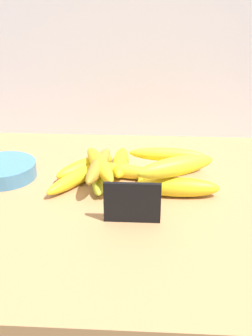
# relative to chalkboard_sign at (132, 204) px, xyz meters

# --- Properties ---
(counter_top) EXTENTS (1.10, 0.76, 0.03)m
(counter_top) POSITION_rel_chalkboard_sign_xyz_m (-0.09, 0.10, -0.05)
(counter_top) COLOR #AC7B4F
(counter_top) RESTS_ON ground
(back_wall) EXTENTS (1.30, 0.02, 0.70)m
(back_wall) POSITION_rel_chalkboard_sign_xyz_m (-0.09, 0.49, 0.28)
(back_wall) COLOR silver
(back_wall) RESTS_ON ground
(chalkboard_sign) EXTENTS (0.11, 0.02, 0.08)m
(chalkboard_sign) POSITION_rel_chalkboard_sign_xyz_m (0.00, 0.00, 0.00)
(chalkboard_sign) COLOR black
(chalkboard_sign) RESTS_ON counter_top
(fruit_bowl) EXTENTS (0.15, 0.15, 0.04)m
(fruit_bowl) POSITION_rel_chalkboard_sign_xyz_m (-0.31, 0.18, -0.02)
(fruit_bowl) COLOR teal
(fruit_bowl) RESTS_ON counter_top
(banana_0) EXTENTS (0.05, 0.16, 0.03)m
(banana_0) POSITION_rel_chalkboard_sign_xyz_m (0.02, 0.15, -0.02)
(banana_0) COLOR yellow
(banana_0) RESTS_ON counter_top
(banana_1) EXTENTS (0.04, 0.16, 0.04)m
(banana_1) POSITION_rel_chalkboard_sign_xyz_m (-0.04, 0.24, -0.02)
(banana_1) COLOR yellow
(banana_1) RESTS_ON counter_top
(banana_2) EXTENTS (0.05, 0.17, 0.03)m
(banana_2) POSITION_rel_chalkboard_sign_xyz_m (-0.08, 0.16, -0.02)
(banana_2) COLOR #A6BE2D
(banana_2) RESTS_ON counter_top
(banana_3) EXTENTS (0.18, 0.10, 0.03)m
(banana_3) POSITION_rel_chalkboard_sign_xyz_m (0.08, 0.21, -0.02)
(banana_3) COLOR yellow
(banana_3) RESTS_ON counter_top
(banana_4) EXTENTS (0.14, 0.19, 0.03)m
(banana_4) POSITION_rel_chalkboard_sign_xyz_m (-0.13, 0.16, -0.02)
(banana_4) COLOR yellow
(banana_4) RESTS_ON counter_top
(banana_5) EXTENTS (0.21, 0.08, 0.03)m
(banana_5) POSITION_rel_chalkboard_sign_xyz_m (-0.03, 0.19, -0.02)
(banana_5) COLOR gold
(banana_5) RESTS_ON counter_top
(banana_6) EXTENTS (0.18, 0.04, 0.04)m
(banana_6) POSITION_rel_chalkboard_sign_xyz_m (0.10, 0.11, -0.02)
(banana_6) COLOR yellow
(banana_6) RESTS_ON counter_top
(banana_7) EXTENTS (0.14, 0.15, 0.04)m
(banana_7) POSITION_rel_chalkboard_sign_xyz_m (-0.12, 0.20, -0.02)
(banana_7) COLOR yellow
(banana_7) RESTS_ON counter_top
(banana_8) EXTENTS (0.10, 0.19, 0.04)m
(banana_8) POSITION_rel_chalkboard_sign_xyz_m (-0.08, 0.16, 0.01)
(banana_8) COLOR gold
(banana_8) RESTS_ON banana_2
(banana_9) EXTENTS (0.06, 0.19, 0.03)m
(banana_9) POSITION_rel_chalkboard_sign_xyz_m (-0.08, 0.15, 0.01)
(banana_9) COLOR olive
(banana_9) RESTS_ON banana_2
(banana_10) EXTENTS (0.19, 0.13, 0.04)m
(banana_10) POSITION_rel_chalkboard_sign_xyz_m (0.09, 0.12, 0.03)
(banana_10) COLOR yellow
(banana_10) RESTS_ON banana_6
(banana_11) EXTENTS (0.18, 0.04, 0.03)m
(banana_11) POSITION_rel_chalkboard_sign_xyz_m (0.07, 0.22, 0.01)
(banana_11) COLOR yellow
(banana_11) RESTS_ON banana_3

